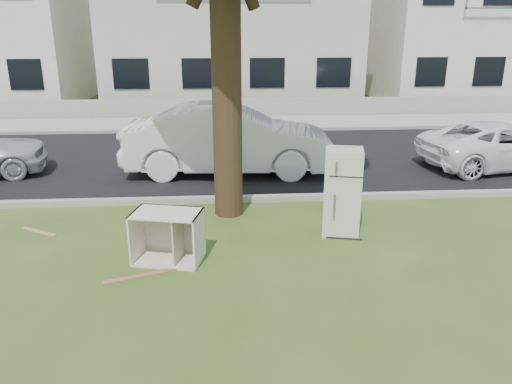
{
  "coord_description": "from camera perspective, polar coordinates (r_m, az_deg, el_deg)",
  "views": [
    {
      "loc": [
        -0.48,
        -7.3,
        3.51
      ],
      "look_at": [
        0.05,
        0.6,
        0.83
      ],
      "focal_mm": 35.0,
      "sensor_mm": 36.0,
      "label": 1
    }
  ],
  "objects": [
    {
      "name": "fridge",
      "position": [
        8.71,
        9.84,
        -0.02
      ],
      "size": [
        0.74,
        0.7,
        1.51
      ],
      "primitive_type": "cube",
      "rotation": [
        0.0,
        0.0,
        -0.22
      ],
      "color": "#B3AFA1",
      "rests_on": "ground"
    },
    {
      "name": "sidewalk",
      "position": [
        18.64,
        -2.32,
        7.83
      ],
      "size": [
        120.0,
        2.8,
        0.01
      ],
      "primitive_type": "cube",
      "color": "gray",
      "rests_on": "ground"
    },
    {
      "name": "car_center",
      "position": [
        12.21,
        -3.08,
        6.01
      ],
      "size": [
        5.14,
        2.01,
        1.67
      ],
      "primitive_type": "imported",
      "rotation": [
        0.0,
        0.0,
        1.52
      ],
      "color": "silver",
      "rests_on": "ground"
    },
    {
      "name": "townhouse_right",
      "position": [
        27.76,
        23.97,
        16.99
      ],
      "size": [
        10.2,
        8.16,
        6.84
      ],
      "color": "white",
      "rests_on": "ground"
    },
    {
      "name": "kerb_far",
      "position": [
        17.22,
        -2.18,
        6.91
      ],
      "size": [
        120.0,
        0.18,
        0.12
      ],
      "primitive_type": "cube",
      "color": "gray",
      "rests_on": "ground"
    },
    {
      "name": "car_right",
      "position": [
        14.17,
        26.37,
        4.81
      ],
      "size": [
        4.43,
        2.53,
        1.16
      ],
      "primitive_type": "imported",
      "rotation": [
        0.0,
        0.0,
        1.72
      ],
      "color": "white",
      "rests_on": "ground"
    },
    {
      "name": "kerb_near",
      "position": [
        10.37,
        -0.95,
        -1.09
      ],
      "size": [
        120.0,
        0.18,
        0.12
      ],
      "primitive_type": "cube",
      "color": "gray",
      "rests_on": "ground"
    },
    {
      "name": "plank_a",
      "position": [
        7.59,
        -12.63,
        -9.24
      ],
      "size": [
        1.15,
        0.52,
        0.02
      ],
      "primitive_type": "cube",
      "rotation": [
        0.0,
        0.0,
        0.37
      ],
      "color": "#865E41",
      "rests_on": "ground"
    },
    {
      "name": "plank_c",
      "position": [
        8.31,
        -11.28,
        -6.59
      ],
      "size": [
        0.12,
        0.87,
        0.02
      ],
      "primitive_type": "cube",
      "rotation": [
        0.0,
        0.0,
        1.6
      ],
      "color": "tan",
      "rests_on": "ground"
    },
    {
      "name": "road",
      "position": [
        13.76,
        -1.72,
        3.93
      ],
      "size": [
        120.0,
        7.0,
        0.01
      ],
      "primitive_type": "cube",
      "color": "black",
      "rests_on": "ground"
    },
    {
      "name": "low_wall",
      "position": [
        20.15,
        -2.47,
        9.65
      ],
      "size": [
        120.0,
        0.15,
        0.7
      ],
      "primitive_type": "cube",
      "color": "gray",
      "rests_on": "ground"
    },
    {
      "name": "cabinet",
      "position": [
        7.82,
        -10.05,
        -5.04
      ],
      "size": [
        1.15,
        0.85,
        0.8
      ],
      "primitive_type": "cube",
      "rotation": [
        0.0,
        0.0,
        -0.23
      ],
      "color": "beige",
      "rests_on": "ground"
    },
    {
      "name": "townhouse_center",
      "position": [
        24.81,
        -2.9,
        19.16
      ],
      "size": [
        11.22,
        8.16,
        7.44
      ],
      "color": "beige",
      "rests_on": "ground"
    },
    {
      "name": "ground",
      "position": [
        8.11,
        -0.06,
        -6.94
      ],
      "size": [
        120.0,
        120.0,
        0.0
      ],
      "primitive_type": "plane",
      "color": "#364A1A"
    },
    {
      "name": "plank_b",
      "position": [
        9.68,
        -23.59,
        -4.16
      ],
      "size": [
        0.74,
        0.49,
        0.02
      ],
      "primitive_type": "cube",
      "rotation": [
        0.0,
        0.0,
        -0.54
      ],
      "color": "tan",
      "rests_on": "ground"
    }
  ]
}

